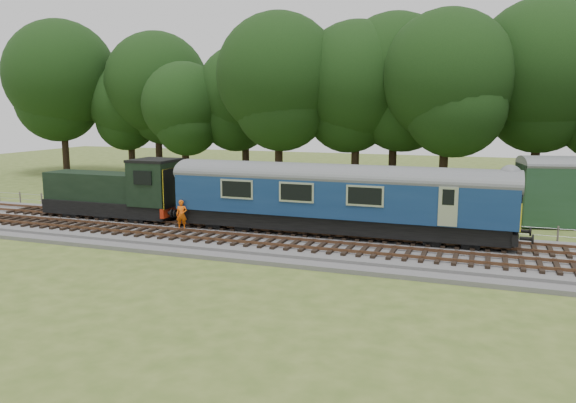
% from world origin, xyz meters
% --- Properties ---
extents(ground, '(120.00, 120.00, 0.00)m').
position_xyz_m(ground, '(0.00, 0.00, 0.00)').
color(ground, '#465C22').
rests_on(ground, ground).
extents(ballast, '(70.00, 7.00, 0.35)m').
position_xyz_m(ballast, '(0.00, 0.00, 0.17)').
color(ballast, '#4C4C4F').
rests_on(ballast, ground).
extents(track_north, '(67.20, 2.40, 0.21)m').
position_xyz_m(track_north, '(0.00, 1.40, 0.42)').
color(track_north, black).
rests_on(track_north, ballast).
extents(track_south, '(67.20, 2.40, 0.21)m').
position_xyz_m(track_south, '(0.00, -1.60, 0.42)').
color(track_south, black).
rests_on(track_south, ballast).
extents(fence, '(64.00, 0.12, 1.00)m').
position_xyz_m(fence, '(0.00, 4.50, 0.00)').
color(fence, '#6B6054').
rests_on(fence, ground).
extents(tree_line, '(70.00, 8.00, 18.00)m').
position_xyz_m(tree_line, '(0.00, 22.00, 0.00)').
color(tree_line, black).
rests_on(tree_line, ground).
extents(dmu_railcar, '(18.05, 2.86, 3.88)m').
position_xyz_m(dmu_railcar, '(4.91, 1.40, 2.61)').
color(dmu_railcar, black).
rests_on(dmu_railcar, ground).
extents(shunter_loco, '(8.91, 2.60, 3.38)m').
position_xyz_m(shunter_loco, '(-9.02, 1.40, 1.97)').
color(shunter_loco, black).
rests_on(shunter_loco, ground).
extents(worker, '(0.71, 0.60, 1.65)m').
position_xyz_m(worker, '(-3.64, -0.18, 1.17)').
color(worker, '#F25D0C').
rests_on(worker, ballast).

